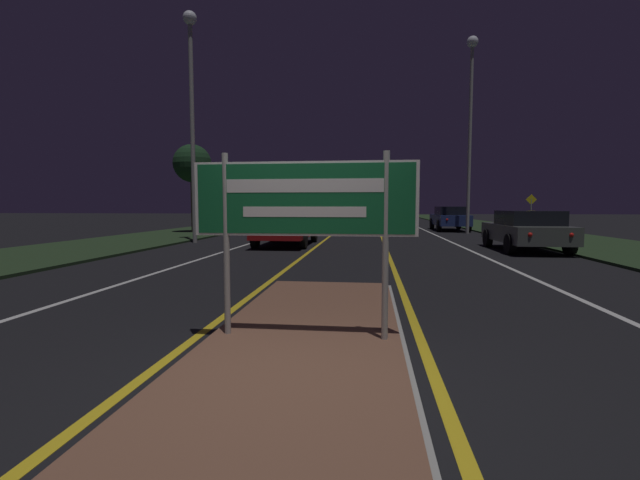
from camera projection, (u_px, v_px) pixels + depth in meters
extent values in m
plane|color=black|center=(287.00, 382.00, 3.77)|extent=(160.00, 160.00, 0.00)
cube|color=#999993|center=(304.00, 343.00, 4.79)|extent=(2.25, 6.96, 0.05)
cube|color=brown|center=(304.00, 340.00, 4.79)|extent=(2.13, 6.84, 0.10)
cube|color=#23381E|center=(192.00, 232.00, 24.67)|extent=(5.00, 100.00, 0.08)
cube|color=#23381E|center=(538.00, 235.00, 22.47)|extent=(5.00, 100.00, 0.08)
cube|color=gold|center=(339.00, 229.00, 28.67)|extent=(0.12, 70.00, 0.01)
cube|color=gold|center=(379.00, 229.00, 28.37)|extent=(0.12, 70.00, 0.01)
cube|color=silver|center=(297.00, 229.00, 29.01)|extent=(0.12, 70.00, 0.01)
cube|color=silver|center=(423.00, 230.00, 28.03)|extent=(0.12, 70.00, 0.01)
cube|color=silver|center=(254.00, 228.00, 29.35)|extent=(0.10, 70.00, 0.01)
cube|color=silver|center=(470.00, 230.00, 27.69)|extent=(0.10, 70.00, 0.01)
cylinder|color=#9E9E99|center=(226.00, 245.00, 4.80)|extent=(0.07, 0.07, 2.04)
cylinder|color=#9E9E99|center=(386.00, 246.00, 4.60)|extent=(0.07, 0.07, 2.04)
cube|color=#146033|center=(304.00, 199.00, 4.66)|extent=(2.46, 0.04, 0.81)
cube|color=white|center=(304.00, 199.00, 4.64)|extent=(2.46, 0.00, 0.81)
cube|color=#146033|center=(304.00, 199.00, 4.64)|extent=(2.39, 0.01, 0.76)
cube|color=white|center=(304.00, 186.00, 4.62)|extent=(1.72, 0.01, 0.15)
cube|color=white|center=(304.00, 212.00, 4.64)|extent=(1.35, 0.01, 0.11)
cylinder|color=#9E9E99|center=(193.00, 135.00, 17.69)|extent=(0.18, 0.18, 8.99)
sphere|color=white|center=(190.00, 18.00, 17.32)|extent=(0.56, 0.56, 0.56)
cylinder|color=#9E9E99|center=(470.00, 141.00, 23.65)|extent=(0.18, 0.18, 10.27)
sphere|color=white|center=(473.00, 42.00, 23.23)|extent=(0.61, 0.61, 0.61)
cube|color=#4C514C|center=(525.00, 233.00, 14.80)|extent=(1.88, 4.21, 0.58)
cube|color=black|center=(529.00, 218.00, 14.50)|extent=(1.66, 2.19, 0.48)
sphere|color=red|center=(530.00, 235.00, 12.79)|extent=(0.14, 0.14, 0.14)
sphere|color=red|center=(571.00, 235.00, 12.66)|extent=(0.14, 0.14, 0.14)
cylinder|color=black|center=(488.00, 238.00, 16.22)|extent=(0.22, 0.66, 0.66)
cylinder|color=black|center=(538.00, 239.00, 16.01)|extent=(0.22, 0.66, 0.66)
cylinder|color=black|center=(510.00, 244.00, 13.63)|extent=(0.22, 0.66, 0.66)
cylinder|color=black|center=(570.00, 245.00, 13.42)|extent=(0.22, 0.66, 0.66)
cube|color=navy|center=(449.00, 220.00, 27.06)|extent=(1.82, 4.76, 0.64)
cube|color=black|center=(450.00, 211.00, 26.73)|extent=(1.60, 2.48, 0.51)
sphere|color=red|center=(447.00, 220.00, 24.78)|extent=(0.14, 0.14, 0.14)
sphere|color=red|center=(467.00, 220.00, 24.65)|extent=(0.14, 0.14, 0.14)
cylinder|color=black|center=(432.00, 224.00, 28.64)|extent=(0.22, 0.72, 0.72)
cylinder|color=black|center=(459.00, 224.00, 28.44)|extent=(0.22, 0.72, 0.72)
cylinder|color=black|center=(439.00, 226.00, 25.72)|extent=(0.22, 0.72, 0.72)
cylinder|color=black|center=(469.00, 226.00, 25.52)|extent=(0.22, 0.72, 0.72)
cube|color=maroon|center=(287.00, 228.00, 16.97)|extent=(1.88, 4.78, 0.68)
cube|color=black|center=(288.00, 213.00, 17.21)|extent=(1.65, 2.48, 0.44)
sphere|color=white|center=(257.00, 229.00, 14.68)|extent=(0.14, 0.14, 0.14)
sphere|color=white|center=(290.00, 229.00, 14.55)|extent=(0.14, 0.14, 0.14)
cylinder|color=black|center=(255.00, 239.00, 15.63)|extent=(0.22, 0.71, 0.71)
cylinder|color=black|center=(304.00, 239.00, 15.43)|extent=(0.22, 0.71, 0.71)
cylinder|color=black|center=(273.00, 234.00, 18.57)|extent=(0.22, 0.71, 0.71)
cylinder|color=black|center=(314.00, 234.00, 18.36)|extent=(0.22, 0.71, 0.71)
cylinder|color=#9E9E99|center=(531.00, 215.00, 24.54)|extent=(0.06, 0.06, 1.89)
cube|color=yellow|center=(531.00, 200.00, 24.47)|extent=(0.60, 0.02, 0.60)
cylinder|color=#4C3823|center=(193.00, 202.00, 23.98)|extent=(0.24, 0.24, 3.36)
sphere|color=#19381E|center=(192.00, 163.00, 23.81)|extent=(2.10, 2.10, 2.10)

